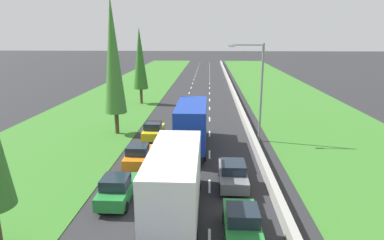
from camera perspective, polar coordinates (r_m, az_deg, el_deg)
name	(u,v)px	position (r m, az deg, el deg)	size (l,w,h in m)	color
ground_plane	(200,90)	(60.06, 1.35, 5.08)	(300.00, 300.00, 0.00)	#28282B
grass_verge_left	(130,90)	(61.71, -10.52, 5.11)	(14.00, 140.00, 0.04)	#387528
grass_verge_right	(281,91)	(61.37, 14.92, 4.82)	(14.00, 140.00, 0.04)	#387528
median_barrier	(232,88)	(60.11, 6.82, 5.40)	(0.44, 120.00, 0.85)	#9E9B93
lane_markings	(200,90)	(60.06, 1.35, 5.09)	(3.64, 116.00, 0.01)	white
green_hatchback_left_lane	(117,189)	(20.61, -12.72, -11.49)	(1.74, 3.90, 1.72)	#237A33
orange_hatchback_left_lane	(139,156)	(25.67, -9.14, -6.02)	(1.74, 3.90, 1.72)	orange
green_hatchback_right_lane	(242,223)	(17.11, 8.51, -17.00)	(1.74, 3.90, 1.72)	#237A33
white_box_truck_centre_lane	(176,181)	(18.02, -2.75, -10.31)	(2.46, 9.40, 4.18)	black
yellow_hatchback_left_lane	(153,131)	(31.93, -6.62, -1.84)	(1.74, 3.90, 1.72)	yellow
grey_sedan_right_lane	(233,174)	(22.43, 6.99, -9.09)	(1.82, 4.50, 1.64)	slate
blue_box_truck_centre_lane	(192,124)	(28.83, 0.02, -0.74)	(2.46, 9.40, 4.18)	black
poplar_tree_second	(113,56)	(33.25, -13.37, 10.61)	(2.13, 2.13, 13.37)	#4C3823
poplar_tree_third	(140,59)	(48.15, -8.91, 10.33)	(2.07, 2.07, 10.79)	#4C3823
street_light_mast	(258,86)	(30.83, 11.19, 5.77)	(3.20, 0.28, 9.00)	gray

